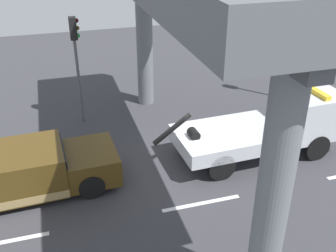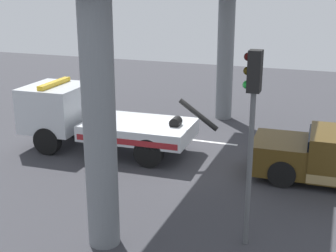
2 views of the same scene
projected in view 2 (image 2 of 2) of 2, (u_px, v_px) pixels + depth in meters
ground_plane at (187, 162)px, 16.16m from camera, size 60.00×40.00×0.10m
lane_stripe_mid at (205, 141)px, 18.14m from camera, size 2.60×0.16×0.01m
lane_stripe_east at (72, 126)px, 20.16m from camera, size 2.60×0.16×0.01m
tow_truck_white at (90, 117)px, 17.03m from camera, size 7.30×2.63×2.46m
traffic_light_near at (252, 108)px, 10.03m from camera, size 0.39×0.32×4.57m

